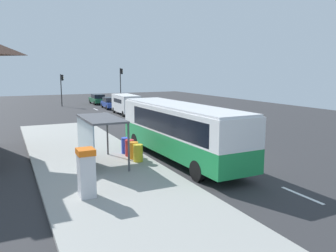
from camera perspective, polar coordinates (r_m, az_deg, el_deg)
name	(u,v)px	position (r m, az deg, el deg)	size (l,w,h in m)	color
ground_plane	(132,126)	(31.91, -6.02, 0.00)	(56.00, 92.00, 0.04)	#2D2D30
sidewalk_platform	(95,165)	(18.84, -12.08, -6.36)	(6.20, 30.00, 0.18)	#999993
lane_stripe_seg_0	(302,195)	(15.37, 21.53, -10.76)	(0.16, 2.20, 0.01)	silver
lane_stripe_seg_1	(230,165)	(18.92, 10.34, -6.50)	(0.16, 2.20, 0.01)	silver
lane_stripe_seg_2	(186,147)	(23.02, 3.02, -3.52)	(0.16, 2.20, 0.01)	silver
lane_stripe_seg_3	(156,135)	(27.42, -2.00, -1.44)	(0.16, 2.20, 0.01)	silver
lane_stripe_seg_4	(135,126)	(31.99, -5.60, 0.07)	(0.16, 2.20, 0.01)	silver
lane_stripe_seg_5	(119,119)	(36.68, -8.29, 1.20)	(0.16, 2.20, 0.01)	silver
lane_stripe_seg_6	(106,114)	(41.44, -10.37, 2.07)	(0.16, 2.20, 0.01)	silver
lane_stripe_seg_7	(96,109)	(46.25, -12.02, 2.76)	(0.16, 2.20, 0.01)	silver
bus	(179,129)	(19.34, 1.92, -0.43)	(2.82, 11.08, 3.21)	#1E8C47
white_van	(126,103)	(40.24, -7.10, 3.85)	(2.13, 5.25, 2.30)	white
sedan_near	(98,99)	(53.42, -11.71, 4.47)	(1.86, 4.41, 1.52)	#195933
sedan_far	(110,103)	(46.79, -9.64, 3.87)	(2.03, 4.49, 1.52)	navy
ticket_machine	(86,172)	(13.79, -13.53, -7.56)	(0.66, 0.76, 1.94)	silver
recycling_bin_yellow	(138,153)	(18.67, -5.04, -4.54)	(0.52, 0.52, 0.95)	yellow
recycling_bin_orange	(134,150)	(19.31, -5.78, -4.08)	(0.52, 0.52, 0.95)	orange
recycling_bin_red	(130,148)	(19.95, -6.46, -3.66)	(0.52, 0.52, 0.95)	red
recycling_bin_blue	(126,145)	(20.60, -7.11, -3.26)	(0.52, 0.52, 0.95)	blue
traffic_light_near_side	(121,80)	(52.38, -7.90, 7.58)	(0.49, 0.28, 5.49)	#2D2D2D
traffic_light_far_side	(62,85)	(51.23, -17.41, 6.60)	(0.49, 0.28, 4.60)	#2D2D2D
bus_shelter	(95,129)	(18.11, -12.11, -0.48)	(1.80, 4.00, 2.50)	#4C4C51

